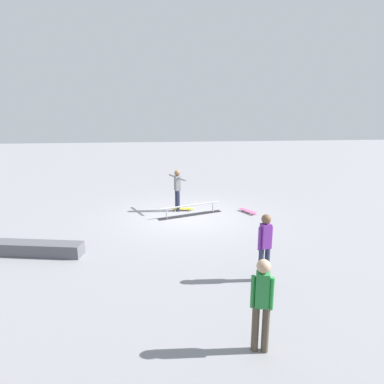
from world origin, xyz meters
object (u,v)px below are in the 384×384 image
grind_rail (190,211)px  skater_main (177,187)px  skate_ledge (34,249)px  loose_skateboard_pink (248,211)px  bystander_purple_shirt (265,244)px  skateboard_main (183,209)px  bystander_green_shirt (262,301)px

grind_rail → skater_main: 1.07m
skate_ledge → loose_skateboard_pink: skate_ledge is taller
bystander_purple_shirt → loose_skateboard_pink: size_ratio=1.93×
skater_main → loose_skateboard_pink: skater_main is taller
skate_ledge → loose_skateboard_pink: bearing=-155.5°
skate_ledge → grind_rail: bearing=-146.5°
skater_main → loose_skateboard_pink: bearing=-125.0°
grind_rail → skater_main: skater_main is taller
skater_main → skateboard_main: bearing=-113.5°
skater_main → skate_ledge: bearing=108.8°
skateboard_main → bystander_green_shirt: bearing=-78.6°
bystander_purple_shirt → loose_skateboard_pink: (-1.09, -5.13, -0.81)m
grind_rail → skateboard_main: bearing=-88.4°
grind_rail → bystander_green_shirt: (-0.30, 7.31, 0.72)m
skateboard_main → bystander_purple_shirt: size_ratio=0.52×
skateboard_main → bystander_purple_shirt: (-1.33, 5.69, 0.81)m
skater_main → bystander_purple_shirt: size_ratio=1.02×
skater_main → skateboard_main: size_ratio=1.94×
grind_rail → skate_ledge: bearing=14.4°
loose_skateboard_pink → bystander_green_shirt: bearing=140.5°
loose_skateboard_pink → skateboard_main: bearing=51.8°
bystander_green_shirt → bystander_purple_shirt: 2.38m
skate_ledge → skater_main: size_ratio=1.63×
grind_rail → bystander_purple_shirt: (-1.10, 5.07, 0.71)m
grind_rail → bystander_green_shirt: size_ratio=1.55×
skater_main → bystander_green_shirt: size_ratio=1.01×
skateboard_main → loose_skateboard_pink: size_ratio=1.01×
skater_main → grind_rail: bearing=-168.3°
skate_ledge → loose_skateboard_pink: size_ratio=3.20×
grind_rail → skater_main: (0.43, -0.63, 0.75)m
skateboard_main → bystander_purple_shirt: bearing=-69.3°
skate_ledge → bystander_green_shirt: size_ratio=1.64×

